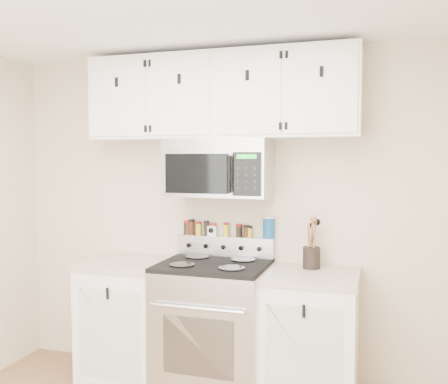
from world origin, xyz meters
The scene contains 19 objects.
back_wall centered at (0.00, 1.75, 1.25)m, with size 3.50×0.01×2.50m, color beige.
range centered at (0.00, 1.43, 0.49)m, with size 0.76×0.65×1.10m.
base_cabinet_left centered at (-0.69, 1.45, 0.46)m, with size 0.64×0.62×0.92m.
base_cabinet_right centered at (0.69, 1.45, 0.46)m, with size 0.64×0.62×0.92m.
microwave centered at (0.00, 1.55, 1.63)m, with size 0.76×0.44×0.42m.
upper_cabinets centered at (0.00, 1.58, 2.15)m, with size 2.00×0.35×0.62m.
utensil_crock centered at (0.68, 1.59, 1.01)m, with size 0.12×0.12×0.36m.
kitchen_timer centered at (-0.11, 1.71, 1.14)m, with size 0.07×0.06×0.08m, color white.
salt_canister centered at (0.34, 1.71, 1.18)m, with size 0.09×0.09×0.16m.
spice_jar_0 centered at (-0.32, 1.71, 1.16)m, with size 0.04×0.04×0.11m.
spice_jar_1 centered at (-0.31, 1.71, 1.15)m, with size 0.04×0.04×0.11m.
spice_jar_2 centered at (-0.28, 1.71, 1.16)m, with size 0.05×0.05×0.12m.
spice_jar_3 centered at (-0.22, 1.71, 1.15)m, with size 0.04×0.04×0.10m.
spice_jar_4 centered at (-0.15, 1.71, 1.16)m, with size 0.04×0.04×0.11m.
spice_jar_5 centered at (-0.10, 1.71, 1.15)m, with size 0.04×0.04×0.10m.
spice_jar_6 centered at (0.01, 1.71, 1.15)m, with size 0.04×0.04×0.11m.
spice_jar_7 centered at (0.11, 1.71, 1.15)m, with size 0.05×0.05×0.10m.
spice_jar_8 centered at (0.17, 1.71, 1.15)m, with size 0.04×0.04×0.09m.
spice_jar_9 centered at (0.19, 1.71, 1.14)m, with size 0.04×0.04×0.09m.
Camera 1 is at (1.12, -1.92, 1.69)m, focal length 40.00 mm.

